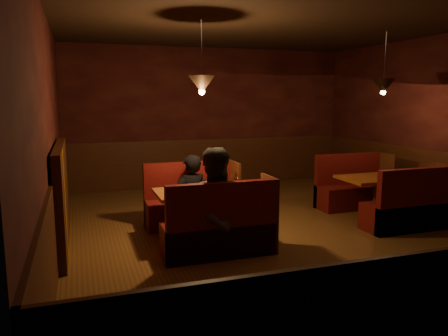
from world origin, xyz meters
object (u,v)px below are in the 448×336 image
object	(u,v)px
main_table	(204,201)
diner_b	(219,188)
second_bench_near	(410,210)
main_bench_far	(192,205)
diner_a	(191,179)
second_bench_far	(352,190)
second_table	(378,187)
main_bench_near	(221,232)

from	to	relation	value
main_table	diner_b	distance (m)	0.74
second_bench_near	diner_b	xyz separation A→B (m)	(-2.90, -0.10, 0.54)
main_bench_far	diner_a	world-z (taller)	diner_a
second_bench_far	diner_b	distance (m)	3.31
second_table	second_bench_near	xyz separation A→B (m)	(0.03, -0.70, -0.19)
main_bench_near	diner_b	world-z (taller)	diner_b
main_bench_far	second_bench_near	world-z (taller)	main_bench_far
main_bench_near	diner_b	xyz separation A→B (m)	(-0.01, 0.03, 0.54)
main_bench_near	diner_b	distance (m)	0.54
main_bench_far	diner_b	size ratio (longest dim) A/B	0.82
main_bench_far	diner_a	distance (m)	0.43
main_bench_near	second_bench_far	xyz separation A→B (m)	(2.89, 1.52, -0.00)
diner_b	main_bench_far	bearing A→B (deg)	68.25
main_table	second_table	distance (m)	2.88
diner_b	second_bench_near	bearing A→B (deg)	-19.31
second_table	main_bench_near	bearing A→B (deg)	-163.86
main_bench_far	second_bench_near	size ratio (longest dim) A/B	1.06
second_bench_near	diner_a	size ratio (longest dim) A/B	0.91
second_table	diner_b	distance (m)	3.00
main_bench_far	second_bench_near	distance (m)	3.16
second_table	second_bench_far	distance (m)	0.72
second_table	second_bench_far	xyz separation A→B (m)	(0.03, 0.70, -0.19)
main_table	second_bench_near	bearing A→B (deg)	-11.10
second_bench_near	second_bench_far	bearing A→B (deg)	90.00
main_bench_far	diner_b	bearing A→B (deg)	-90.43
second_bench_far	main_table	bearing A→B (deg)	-164.23
main_bench_far	diner_b	distance (m)	1.47
second_bench_far	diner_b	world-z (taller)	diner_b
main_table	main_bench_far	distance (m)	0.74
second_bench_near	diner_a	xyz separation A→B (m)	(-2.93, 1.15, 0.42)
second_bench_far	main_bench_near	bearing A→B (deg)	-152.21
second_table	diner_a	distance (m)	2.95
main_table	main_bench_near	size ratio (longest dim) A/B	0.91
main_table	main_bench_far	bearing A→B (deg)	88.87
main_bench_far	second_table	bearing A→B (deg)	-11.39
main_bench_far	main_bench_near	world-z (taller)	same
main_bench_near	main_bench_far	bearing A→B (deg)	90.00
second_table	diner_a	size ratio (longest dim) A/B	0.82
main_table	diner_a	xyz separation A→B (m)	(-0.02, 0.58, 0.20)
main_table	second_bench_far	xyz separation A→B (m)	(2.91, 0.82, -0.22)
diner_a	second_bench_near	bearing A→B (deg)	147.74
second_bench_far	diner_a	distance (m)	2.97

